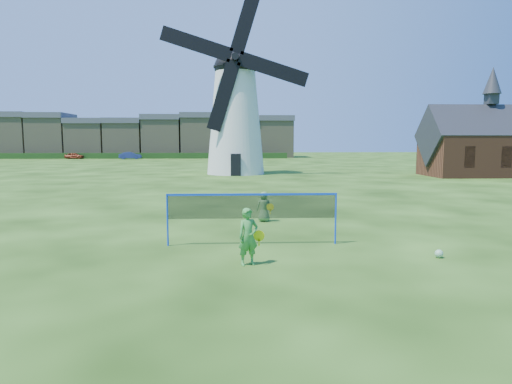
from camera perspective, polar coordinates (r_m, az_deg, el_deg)
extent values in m
plane|color=black|center=(13.44, -0.75, -6.62)|extent=(220.00, 220.00, 0.00)
ellipsoid|color=black|center=(42.12, -2.73, 15.93)|extent=(3.88, 3.88, 2.91)
cylinder|color=black|center=(42.12, -2.73, 15.93)|extent=(4.03, 4.03, 0.16)
cube|color=black|center=(38.97, -2.65, 3.55)|extent=(0.90, 0.11, 1.98)
cube|color=black|center=(39.48, -2.68, 8.68)|extent=(0.63, 0.11, 0.81)
cube|color=black|center=(40.12, -2.70, 12.77)|extent=(0.54, 0.11, 0.72)
cylinder|color=black|center=(40.35, -2.73, 17.12)|extent=(0.63, 1.08, 0.63)
cylinder|color=black|center=(44.47, -2.74, 16.49)|extent=(1.98, 0.11, 1.98)
cylinder|color=black|center=(44.03, -2.74, 16.59)|extent=(0.13, 1.62, 0.13)
cube|color=black|center=(40.89, -1.18, 21.80)|extent=(3.07, 0.09, 6.39)
cube|color=black|center=(40.46, -7.74, 18.54)|extent=(6.39, 0.09, 3.07)
cube|color=black|center=(39.66, -4.24, 12.40)|extent=(3.07, 0.09, 6.39)
cube|color=black|center=(40.10, 2.26, 15.68)|extent=(6.39, 0.09, 3.07)
cube|color=brown|center=(43.99, 27.95, 4.17)|extent=(10.69, 5.35, 3.56)
cube|color=#2D3035|center=(43.97, 28.08, 6.49)|extent=(11.22, 5.44, 5.44)
cube|color=#2D3035|center=(44.12, 28.31, 10.60)|extent=(0.89, 0.89, 0.89)
cone|color=#2D3035|center=(44.28, 28.43, 12.66)|extent=(1.51, 1.51, 2.32)
cube|color=black|center=(40.16, 26.03, 4.11)|extent=(0.89, 0.09, 1.78)
cube|color=black|center=(41.75, 29.79, 3.98)|extent=(0.89, 0.09, 1.78)
cylinder|color=blue|center=(13.16, -11.45, -3.59)|extent=(0.05, 0.05, 1.55)
cylinder|color=blue|center=(13.35, 10.32, -3.42)|extent=(0.05, 0.05, 1.55)
cube|color=black|center=(12.96, -0.48, -1.94)|extent=(5.00, 0.02, 0.70)
cube|color=blue|center=(12.91, -0.48, -0.31)|extent=(5.00, 0.02, 0.06)
imported|color=green|center=(10.94, -1.03, -5.84)|extent=(0.61, 0.51, 1.44)
cylinder|color=#FFF50D|center=(11.13, 0.39, -5.71)|extent=(0.28, 0.02, 0.28)
cube|color=#FFF50D|center=(11.17, 0.39, -6.57)|extent=(0.03, 0.02, 0.20)
imported|color=#5C9548|center=(16.84, 1.05, -1.90)|extent=(0.61, 0.44, 1.16)
cylinder|color=#FFF50D|center=(16.63, 1.86, -1.96)|extent=(0.28, 0.02, 0.28)
cube|color=#FFF50D|center=(16.66, 1.85, -2.54)|extent=(0.03, 0.02, 0.20)
sphere|color=green|center=(12.70, 22.70, -7.41)|extent=(0.22, 0.22, 0.22)
cube|color=#8B7E5D|center=(94.58, -28.88, 6.18)|extent=(6.44, 8.00, 7.36)
cube|color=#4C4C54|center=(94.70, -29.03, 8.70)|extent=(6.74, 8.40, 1.00)
cube|color=#8B7E5D|center=(91.80, -25.03, 6.36)|extent=(6.61, 8.00, 7.26)
cube|color=#4C4C54|center=(91.92, -25.16, 8.93)|extent=(6.91, 8.40, 1.00)
cube|color=#8B7E5D|center=(89.43, -20.89, 6.23)|extent=(6.62, 8.00, 6.27)
cube|color=#4C4C54|center=(89.51, -20.98, 8.56)|extent=(6.92, 8.40, 1.00)
cube|color=#8B7E5D|center=(87.55, -16.55, 6.41)|extent=(6.62, 8.00, 6.32)
cube|color=#4C4C54|center=(87.63, -16.63, 8.80)|extent=(6.92, 8.40, 1.00)
cube|color=#8B7E5D|center=(86.16, -11.97, 6.76)|extent=(6.88, 8.00, 6.99)
cube|color=#4C4C54|center=(86.27, -12.03, 9.42)|extent=(7.18, 8.40, 1.00)
cube|color=#8B7E5D|center=(85.34, -7.36, 6.98)|extent=(6.31, 8.00, 7.35)
cube|color=#4C4C54|center=(85.47, -7.40, 9.78)|extent=(6.61, 8.40, 1.00)
cube|color=#8B7E5D|center=(85.08, -2.43, 6.67)|extent=(7.66, 8.00, 6.29)
cube|color=#4C4C54|center=(85.16, -2.44, 9.12)|extent=(7.96, 8.40, 1.00)
cube|color=#8B7E5D|center=(85.44, 2.49, 6.85)|extent=(6.27, 8.00, 6.84)
cube|color=#4C4C54|center=(85.54, 2.50, 9.48)|extent=(6.57, 8.40, 1.00)
cube|color=#193814|center=(82.00, -18.08, 4.50)|extent=(62.00, 0.80, 1.00)
imported|color=maroon|center=(82.89, -22.57, 4.37)|extent=(3.30, 1.56, 1.09)
imported|color=navy|center=(78.76, -16.03, 4.58)|extent=(3.77, 1.45, 1.23)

